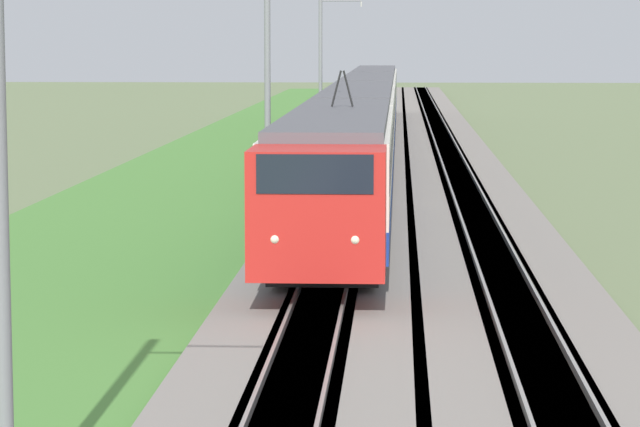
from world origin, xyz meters
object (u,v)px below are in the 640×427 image
Objects in this scene: catenary_mast_near at (3,154)px; catenary_mast_mid at (269,77)px; catenary_mast_far at (321,60)px; passenger_train at (365,113)px.

catenary_mast_mid is at bearing 0.00° from catenary_mast_near.
catenary_mast_far is (72.29, 0.00, 0.08)m from catenary_mast_near.
catenary_mast_mid is (36.15, 0.00, 0.01)m from catenary_mast_near.
passenger_train is 9.73× the size of catenary_mast_mid.
catenary_mast_near is 72.29m from catenary_mast_far.
catenary_mast_near is 0.98× the size of catenary_mast_far.
catenary_mast_near is (-56.68, 2.91, 2.26)m from passenger_train.
catenary_mast_far is at bearing 0.00° from catenary_mast_mid.
catenary_mast_far is (36.15, 0.00, 0.08)m from catenary_mast_mid.
catenary_mast_far reaches higher than passenger_train.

